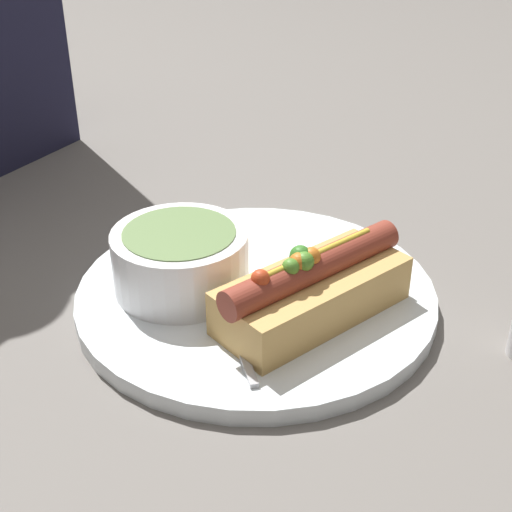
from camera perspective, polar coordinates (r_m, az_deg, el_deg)
name	(u,v)px	position (r m, az deg, el deg)	size (l,w,h in m)	color
ground_plane	(256,302)	(0.60, 0.00, -3.70)	(4.00, 4.00, 0.00)	slate
dinner_plate	(256,295)	(0.60, 0.00, -3.12)	(0.30, 0.30, 0.01)	white
hot_dog	(312,289)	(0.55, 4.51, -2.61)	(0.17, 0.12, 0.06)	tan
soup_bowl	(181,257)	(0.58, -6.06, -0.09)	(0.11, 0.11, 0.05)	white
spoon	(222,296)	(0.58, -2.72, -3.25)	(0.12, 0.11, 0.01)	#B7B7BC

